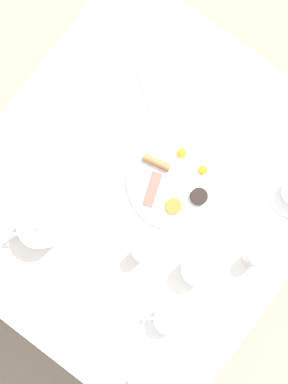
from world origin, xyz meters
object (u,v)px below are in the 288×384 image
at_px(breakfast_plate, 178,179).
at_px(napkin_folded, 170,82).
at_px(teapot_near, 41,227).
at_px(fork_by_plate, 86,73).
at_px(salt_grinder, 139,254).
at_px(teacup_with_saucer_right, 167,318).
at_px(water_glass_tall, 195,270).
at_px(pepper_grinder, 253,259).
at_px(knife_by_plate, 257,103).

distance_m(breakfast_plate, napkin_folded, 0.30).
distance_m(teapot_near, napkin_folded, 0.58).
bearing_deg(fork_by_plate, breakfast_plate, 77.31).
bearing_deg(breakfast_plate, napkin_folded, -139.00).
bearing_deg(salt_grinder, breakfast_plate, -170.55).
distance_m(teacup_with_saucer_right, fork_by_plate, 0.77).
bearing_deg(napkin_folded, water_glass_tall, 43.57).
bearing_deg(teapot_near, teacup_with_saucer_right, -51.98).
bearing_deg(napkin_folded, salt_grinder, 26.81).
height_order(pepper_grinder, salt_grinder, same).
xyz_separation_m(teapot_near, knife_by_plate, (-0.69, 0.28, -0.05)).
bearing_deg(water_glass_tall, knife_by_plate, -164.54).
xyz_separation_m(pepper_grinder, salt_grinder, (0.19, -0.27, 0.00)).
bearing_deg(salt_grinder, pepper_grinder, 124.53).
bearing_deg(water_glass_tall, salt_grinder, -69.42).
xyz_separation_m(salt_grinder, napkin_folded, (-0.47, -0.24, -0.05)).
height_order(teapot_near, napkin_folded, teapot_near).
bearing_deg(fork_by_plate, salt_grinder, 53.59).
relative_size(teapot_near, napkin_folded, 0.80).
distance_m(breakfast_plate, fork_by_plate, 0.43).
bearing_deg(salt_grinder, napkin_folded, -153.19).
height_order(breakfast_plate, teacup_with_saucer_right, teacup_with_saucer_right).
xyz_separation_m(pepper_grinder, fork_by_plate, (-0.15, -0.73, -0.05)).
bearing_deg(teacup_with_saucer_right, teapot_near, -88.74).
bearing_deg(water_glass_tall, teapot_near, -68.48).
bearing_deg(salt_grinder, fork_by_plate, -126.41).
bearing_deg(pepper_grinder, teapot_near, -61.37).
relative_size(pepper_grinder, salt_grinder, 1.00).
height_order(water_glass_tall, pepper_grinder, pepper_grinder).
bearing_deg(pepper_grinder, water_glass_tall, -41.91).
bearing_deg(teapot_near, knife_by_plate, 14.36).
relative_size(water_glass_tall, salt_grinder, 0.88).
bearing_deg(water_glass_tall, pepper_grinder, 138.09).
relative_size(water_glass_tall, knife_by_plate, 0.45).
bearing_deg(teacup_with_saucer_right, salt_grinder, -119.80).
xyz_separation_m(napkin_folded, fork_by_plate, (0.13, -0.22, -0.00)).
distance_m(teapot_near, fork_by_plate, 0.49).
relative_size(teacup_with_saucer_right, salt_grinder, 1.53).
distance_m(pepper_grinder, knife_by_plate, 0.47).
relative_size(breakfast_plate, napkin_folded, 1.37).
height_order(teacup_with_saucer_right, water_glass_tall, water_glass_tall).
bearing_deg(teapot_near, fork_by_plate, 59.47).
bearing_deg(breakfast_plate, water_glass_tall, 46.44).
bearing_deg(knife_by_plate, pepper_grinder, 33.27).
bearing_deg(napkin_folded, teacup_with_saucer_right, 35.85).
height_order(salt_grinder, knife_by_plate, salt_grinder).
bearing_deg(breakfast_plate, salt_grinder, 9.45).
distance_m(teapot_near, teacup_with_saucer_right, 0.45).
height_order(teacup_with_saucer_right, napkin_folded, teacup_with_saucer_right).
distance_m(water_glass_tall, knife_by_plate, 0.54).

